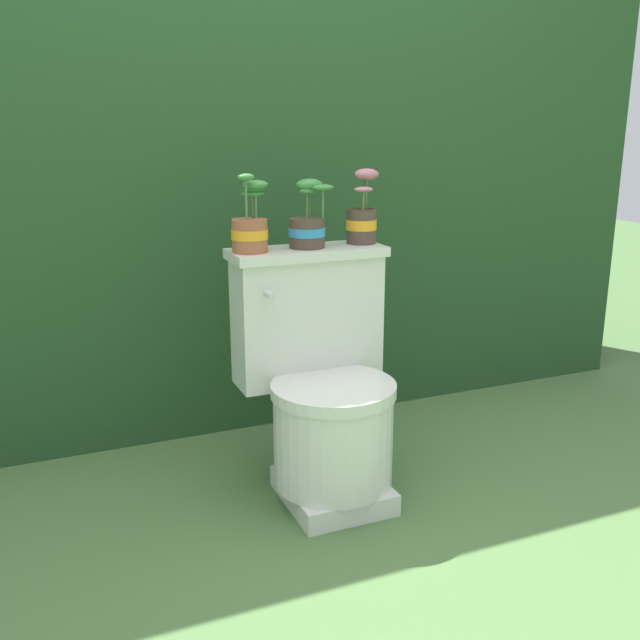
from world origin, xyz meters
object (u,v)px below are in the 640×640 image
at_px(toilet, 323,389).
at_px(potted_plant_left, 250,227).
at_px(potted_plant_middle, 362,216).
at_px(potted_plant_midleft, 308,225).

bearing_deg(toilet, potted_plant_left, 146.13).
height_order(toilet, potted_plant_middle, potted_plant_middle).
bearing_deg(potted_plant_left, potted_plant_midleft, 2.42).
bearing_deg(toilet, potted_plant_midleft, 87.87).
relative_size(potted_plant_left, potted_plant_middle, 0.99).
relative_size(toilet, potted_plant_left, 3.28).
xyz_separation_m(toilet, potted_plant_middle, (0.20, 0.14, 0.51)).
height_order(potted_plant_midleft, potted_plant_middle, potted_plant_middle).
bearing_deg(potted_plant_middle, toilet, -144.59).
bearing_deg(potted_plant_midleft, potted_plant_middle, 2.34).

